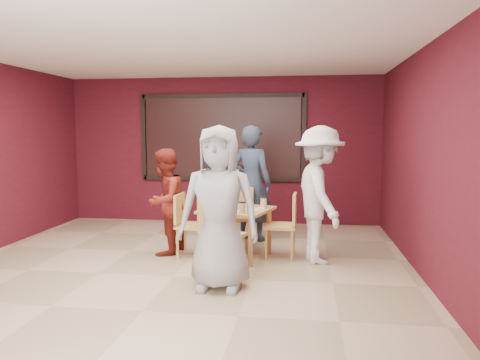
# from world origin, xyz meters

# --- Properties ---
(floor) EXTENTS (7.00, 7.00, 0.00)m
(floor) POSITION_xyz_m (0.00, 0.00, 0.00)
(floor) COLOR tan
(floor) RESTS_ON ground
(window_blinds) EXTENTS (3.00, 0.02, 1.50)m
(window_blinds) POSITION_xyz_m (0.00, 3.45, 1.65)
(window_blinds) COLOR black
(dining_table) EXTENTS (1.09, 1.09, 0.85)m
(dining_table) POSITION_xyz_m (0.65, 0.97, 0.62)
(dining_table) COLOR #B28D49
(dining_table) RESTS_ON floor
(chair_front) EXTENTS (0.59, 0.59, 0.96)m
(chair_front) POSITION_xyz_m (0.55, 0.16, 0.54)
(chair_front) COLOR tan
(chair_front) RESTS_ON floor
(chair_back) EXTENTS (0.48, 0.48, 0.90)m
(chair_back) POSITION_xyz_m (0.58, 1.69, 0.51)
(chair_back) COLOR tan
(chair_back) RESTS_ON floor
(chair_left) EXTENTS (0.45, 0.45, 0.89)m
(chair_left) POSITION_xyz_m (-0.05, 0.94, 0.50)
(chair_left) COLOR tan
(chair_left) RESTS_ON floor
(chair_right) EXTENTS (0.45, 0.45, 0.91)m
(chair_right) POSITION_xyz_m (1.33, 1.05, 0.51)
(chair_right) COLOR tan
(chair_right) RESTS_ON floor
(diner_front) EXTENTS (0.92, 0.62, 1.84)m
(diner_front) POSITION_xyz_m (0.64, -0.35, 0.92)
(diner_front) COLOR #959595
(diner_front) RESTS_ON floor
(diner_back) EXTENTS (0.80, 0.66, 1.87)m
(diner_back) POSITION_xyz_m (0.73, 2.08, 0.93)
(diner_back) COLOR #293549
(diner_back) RESTS_ON floor
(diner_left) EXTENTS (0.71, 0.84, 1.53)m
(diner_left) POSITION_xyz_m (-0.41, 1.03, 0.76)
(diner_left) COLOR maroon
(diner_left) RESTS_ON floor
(diner_right) EXTENTS (0.97, 1.33, 1.85)m
(diner_right) POSITION_xyz_m (1.78, 0.90, 0.92)
(diner_right) COLOR silver
(diner_right) RESTS_ON floor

